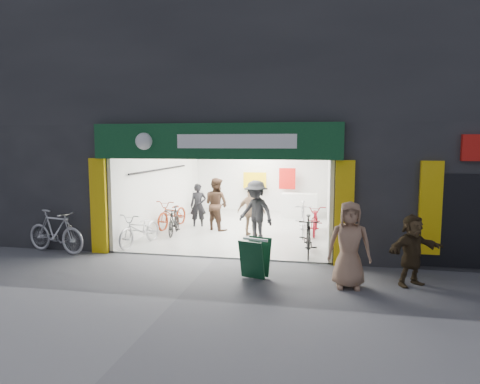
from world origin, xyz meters
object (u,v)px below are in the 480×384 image
(sandwich_board, at_px, (255,257))
(parked_bike, at_px, (56,231))
(bike_left_front, at_px, (140,229))
(bike_right_front, at_px, (308,236))
(pedestrian_near, at_px, (349,245))

(sandwich_board, bearing_deg, parked_bike, -174.72)
(bike_left_front, xyz_separation_m, bike_right_front, (4.87, -0.15, 0.03))
(bike_left_front, relative_size, pedestrian_near, 1.05)
(bike_left_front, height_order, bike_right_front, bike_right_front)
(bike_left_front, bearing_deg, sandwich_board, -20.11)
(bike_left_front, distance_m, parked_bike, 2.29)
(bike_right_front, relative_size, sandwich_board, 2.03)
(bike_right_front, height_order, pedestrian_near, pedestrian_near)
(sandwich_board, bearing_deg, bike_right_front, 80.11)
(parked_bike, height_order, pedestrian_near, pedestrian_near)
(bike_right_front, relative_size, parked_bike, 0.90)
(parked_bike, height_order, sandwich_board, parked_bike)
(bike_right_front, bearing_deg, sandwich_board, -119.10)
(bike_right_front, height_order, sandwich_board, bike_right_front)
(bike_left_front, xyz_separation_m, sandwich_board, (3.79, -2.34, -0.02))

